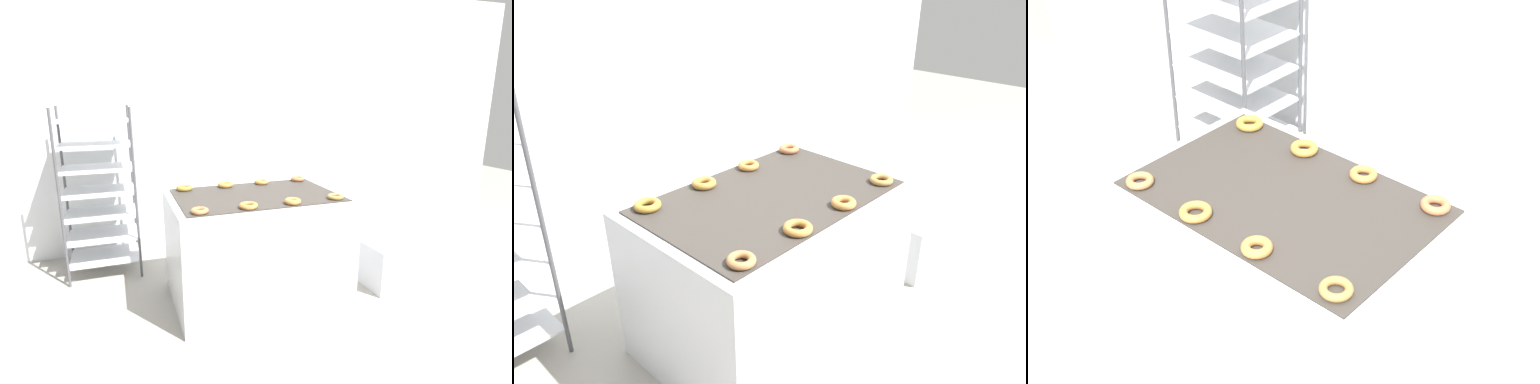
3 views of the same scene
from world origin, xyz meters
The scene contains 10 objects.
fryer_machine centered at (0.00, 0.71, 0.44)m, with size 1.36×0.93×0.88m.
baking_rack_cart centered at (-1.19, 1.64, 0.79)m, with size 0.64×0.51×1.55m.
donut_near_left centered at (-0.53, 0.37, 0.90)m, with size 0.12×0.12×0.03m, color #AA7142.
donut_near_midleft centered at (-0.18, 0.37, 0.90)m, with size 0.14×0.14×0.04m, color #B77837.
donut_near_midright centered at (0.16, 0.37, 0.90)m, with size 0.12×0.12×0.04m, color #BE7B3B.
donut_near_right centered at (0.53, 0.39, 0.90)m, with size 0.12×0.12×0.03m, color #A7793D.
donut_far_left centered at (-0.51, 1.04, 0.90)m, with size 0.13×0.13×0.04m, color #A87C30.
donut_far_midleft centered at (-0.16, 1.04, 0.90)m, with size 0.13×0.13×0.04m, color #B17B33.
donut_far_midright centered at (0.17, 1.05, 0.90)m, with size 0.12×0.12×0.04m, color #BD7939.
donut_far_right centered at (0.53, 1.05, 0.90)m, with size 0.12×0.12×0.04m, color #B66B41.
Camera 3 is at (1.61, -1.13, 2.61)m, focal length 50.00 mm.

